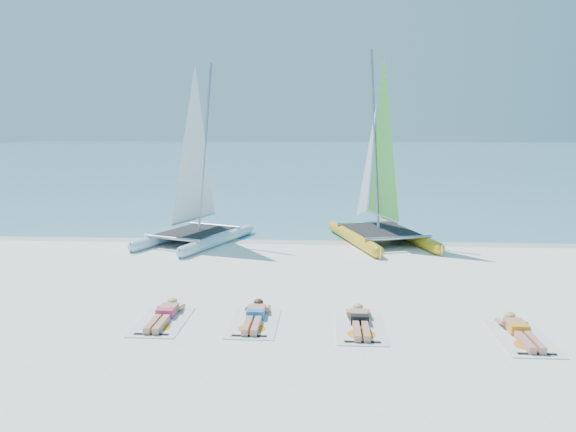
{
  "coord_description": "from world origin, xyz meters",
  "views": [
    {
      "loc": [
        1.31,
        -14.25,
        4.11
      ],
      "look_at": [
        0.27,
        1.2,
        1.58
      ],
      "focal_mm": 35.0,
      "sensor_mm": 36.0,
      "label": 1
    }
  ],
  "objects_px": {
    "sunbather_b": "(255,315)",
    "towel_d": "(523,339)",
    "catamaran_yellow": "(377,178)",
    "towel_c": "(360,328)",
    "sunbather_a": "(165,314)",
    "towel_a": "(162,322)",
    "towel_b": "(254,323)",
    "sunbather_c": "(360,320)",
    "catamaran_blue": "(195,188)",
    "sunbather_d": "(520,330)"
  },
  "relations": [
    {
      "from": "towel_c",
      "to": "towel_b",
      "type": "bearing_deg",
      "value": 175.69
    },
    {
      "from": "sunbather_b",
      "to": "towel_c",
      "type": "height_order",
      "value": "sunbather_b"
    },
    {
      "from": "towel_a",
      "to": "sunbather_a",
      "type": "distance_m",
      "value": 0.22
    },
    {
      "from": "towel_c",
      "to": "towel_d",
      "type": "xyz_separation_m",
      "value": [
        3.11,
        -0.36,
        0.0
      ]
    },
    {
      "from": "towel_a",
      "to": "towel_d",
      "type": "bearing_deg",
      "value": -3.8
    },
    {
      "from": "catamaran_yellow",
      "to": "sunbather_c",
      "type": "height_order",
      "value": "catamaran_yellow"
    },
    {
      "from": "sunbather_a",
      "to": "towel_b",
      "type": "height_order",
      "value": "sunbather_a"
    },
    {
      "from": "towel_c",
      "to": "sunbather_c",
      "type": "relative_size",
      "value": 1.07
    },
    {
      "from": "sunbather_b",
      "to": "towel_c",
      "type": "distance_m",
      "value": 2.23
    },
    {
      "from": "catamaran_blue",
      "to": "towel_b",
      "type": "relative_size",
      "value": 3.51
    },
    {
      "from": "sunbather_a",
      "to": "sunbather_b",
      "type": "bearing_deg",
      "value": 1.25
    },
    {
      "from": "catamaran_blue",
      "to": "towel_a",
      "type": "bearing_deg",
      "value": -60.83
    },
    {
      "from": "towel_d",
      "to": "sunbather_d",
      "type": "height_order",
      "value": "sunbather_d"
    },
    {
      "from": "sunbather_b",
      "to": "sunbather_c",
      "type": "bearing_deg",
      "value": -4.31
    },
    {
      "from": "sunbather_a",
      "to": "sunbather_b",
      "type": "distance_m",
      "value": 1.94
    },
    {
      "from": "towel_c",
      "to": "sunbather_a",
      "type": "bearing_deg",
      "value": 175.64
    },
    {
      "from": "catamaran_yellow",
      "to": "catamaran_blue",
      "type": "bearing_deg",
      "value": 171.93
    },
    {
      "from": "catamaran_blue",
      "to": "towel_b",
      "type": "xyz_separation_m",
      "value": [
        3.06,
        -8.05,
        -1.93
      ]
    },
    {
      "from": "towel_a",
      "to": "sunbather_b",
      "type": "relative_size",
      "value": 1.07
    },
    {
      "from": "sunbather_a",
      "to": "sunbather_b",
      "type": "relative_size",
      "value": 1.0
    },
    {
      "from": "sunbather_a",
      "to": "sunbather_d",
      "type": "relative_size",
      "value": 1.0
    },
    {
      "from": "towel_a",
      "to": "towel_d",
      "type": "distance_m",
      "value": 7.27
    },
    {
      "from": "catamaran_blue",
      "to": "catamaran_yellow",
      "type": "xyz_separation_m",
      "value": [
        6.36,
        0.95,
        0.27
      ]
    },
    {
      "from": "catamaran_blue",
      "to": "towel_b",
      "type": "height_order",
      "value": "catamaran_blue"
    },
    {
      "from": "sunbather_d",
      "to": "sunbather_a",
      "type": "bearing_deg",
      "value": 176.2
    },
    {
      "from": "towel_b",
      "to": "towel_d",
      "type": "height_order",
      "value": "same"
    },
    {
      "from": "catamaran_yellow",
      "to": "sunbather_a",
      "type": "height_order",
      "value": "catamaran_yellow"
    },
    {
      "from": "towel_b",
      "to": "sunbather_c",
      "type": "bearing_deg",
      "value": 0.68
    },
    {
      "from": "towel_d",
      "to": "towel_a",
      "type": "bearing_deg",
      "value": 176.2
    },
    {
      "from": "towel_a",
      "to": "sunbather_c",
      "type": "height_order",
      "value": "sunbather_c"
    },
    {
      "from": "towel_a",
      "to": "sunbather_d",
      "type": "distance_m",
      "value": 7.26
    },
    {
      "from": "catamaran_yellow",
      "to": "towel_b",
      "type": "height_order",
      "value": "catamaran_yellow"
    },
    {
      "from": "towel_b",
      "to": "sunbather_c",
      "type": "distance_m",
      "value": 2.2
    },
    {
      "from": "towel_c",
      "to": "towel_d",
      "type": "distance_m",
      "value": 3.13
    },
    {
      "from": "towel_c",
      "to": "sunbather_d",
      "type": "xyz_separation_m",
      "value": [
        3.11,
        -0.17,
        0.11
      ]
    },
    {
      "from": "sunbather_b",
      "to": "sunbather_c",
      "type": "height_order",
      "value": "same"
    },
    {
      "from": "towel_a",
      "to": "catamaran_blue",
      "type": "bearing_deg",
      "value": 97.9
    },
    {
      "from": "catamaran_blue",
      "to": "sunbather_a",
      "type": "distance_m",
      "value": 8.18
    },
    {
      "from": "sunbather_b",
      "to": "towel_d",
      "type": "distance_m",
      "value": 5.36
    },
    {
      "from": "catamaran_blue",
      "to": "towel_a",
      "type": "relative_size",
      "value": 3.51
    },
    {
      "from": "sunbather_a",
      "to": "towel_d",
      "type": "bearing_deg",
      "value": -5.31
    },
    {
      "from": "sunbather_b",
      "to": "sunbather_c",
      "type": "distance_m",
      "value": 2.21
    },
    {
      "from": "towel_b",
      "to": "towel_c",
      "type": "relative_size",
      "value": 1.0
    },
    {
      "from": "catamaran_yellow",
      "to": "towel_d",
      "type": "height_order",
      "value": "catamaran_yellow"
    },
    {
      "from": "catamaran_yellow",
      "to": "towel_b",
      "type": "bearing_deg",
      "value": -126.68
    },
    {
      "from": "sunbather_a",
      "to": "sunbather_b",
      "type": "xyz_separation_m",
      "value": [
        1.94,
        0.04,
        0.0
      ]
    },
    {
      "from": "towel_b",
      "to": "sunbather_d",
      "type": "height_order",
      "value": "sunbather_d"
    },
    {
      "from": "sunbather_a",
      "to": "towel_d",
      "type": "relative_size",
      "value": 0.93
    },
    {
      "from": "towel_a",
      "to": "towel_c",
      "type": "distance_m",
      "value": 4.14
    },
    {
      "from": "sunbather_a",
      "to": "sunbather_c",
      "type": "xyz_separation_m",
      "value": [
        4.14,
        -0.12,
        0.0
      ]
    }
  ]
}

